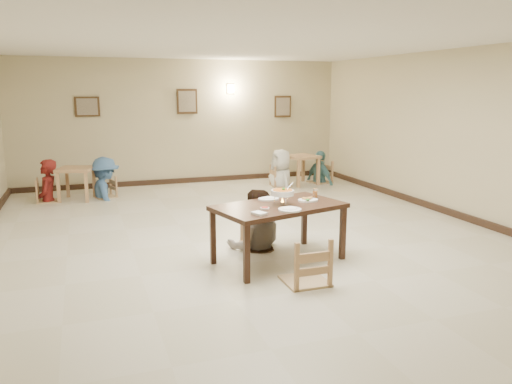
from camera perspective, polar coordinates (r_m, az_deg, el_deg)
name	(u,v)px	position (r m, az deg, el deg)	size (l,w,h in m)	color
floor	(248,238)	(7.86, -0.93, -5.24)	(10.00, 10.00, 0.00)	beige
ceiling	(247,39)	(7.56, -1.01, 17.08)	(10.00, 10.00, 0.00)	silver
wall_back	(183,122)	(12.40, -8.32, 7.90)	(10.00, 10.00, 0.00)	#C1B48C
wall_right	(462,135)	(9.60, 22.48, 6.08)	(10.00, 10.00, 0.00)	#C1B48C
baseboard_back	(185,180)	(12.54, -8.10, 1.31)	(8.00, 0.06, 0.12)	black
baseboard_right	(454,214)	(9.80, 21.69, -2.31)	(0.06, 10.00, 0.12)	black
picture_a	(87,107)	(12.11, -18.73, 9.22)	(0.55, 0.04, 0.45)	#372413
picture_b	(187,101)	(12.35, -7.88, 10.22)	(0.50, 0.04, 0.60)	#372413
picture_c	(283,107)	(13.09, 3.08, 9.73)	(0.45, 0.04, 0.55)	#372413
wall_sconce	(231,89)	(12.62, -2.92, 11.70)	(0.16, 0.05, 0.22)	#FFD88C
main_table	(279,211)	(6.63, 2.64, -2.13)	(1.86, 1.34, 0.79)	#371F15
chair_far	(254,216)	(7.37, -0.20, -2.71)	(0.43, 0.43, 0.91)	tan
chair_near	(306,239)	(5.97, 5.71, -5.34)	(0.51, 0.51, 1.10)	tan
main_diner	(255,189)	(7.17, -0.08, 0.31)	(0.85, 0.66, 1.75)	gray
curry_warmer	(283,193)	(6.58, 3.05, -0.09)	(0.34, 0.30, 0.27)	silver
rice_plate_far	(269,199)	(6.89, 1.45, -0.77)	(0.30, 0.30, 0.07)	white
rice_plate_near	(290,209)	(6.30, 3.88, -2.00)	(0.29, 0.29, 0.07)	white
fried_plate	(308,200)	(6.84, 5.97, -0.87)	(0.28, 0.28, 0.06)	white
chili_dish	(265,208)	(6.36, 1.01, -1.86)	(0.12, 0.12, 0.02)	white
napkin_cutlery	(259,213)	(6.08, 0.38, -2.46)	(0.21, 0.27, 0.03)	white
drink_glass	(315,194)	(7.04, 6.76, -0.19)	(0.07, 0.07, 0.13)	white
bg_table_left	(76,174)	(11.08, -19.89, 1.95)	(0.85, 0.85, 0.69)	tan
bg_table_right	(301,161)	(12.20, 5.18, 3.56)	(0.86, 0.86, 0.71)	tan
bg_chair_ll	(47,180)	(11.12, -22.80, 1.27)	(0.43, 0.43, 0.92)	tan
bg_chair_lr	(105,178)	(11.17, -16.92, 1.58)	(0.40, 0.40, 0.86)	tan
bg_chair_rl	(281,167)	(11.95, 2.88, 2.91)	(0.45, 0.45, 0.95)	tan
bg_chair_rr	(320,162)	(12.49, 7.36, 3.41)	(0.49, 0.49, 1.04)	tan
bg_diner_a	(45,160)	(11.06, -22.97, 3.44)	(0.64, 0.42, 1.76)	maroon
bg_diner_b	(103,157)	(11.11, -17.06, 3.84)	(1.13, 0.65, 1.75)	#41699A
bg_diner_c	(281,149)	(11.89, 2.90, 4.90)	(0.87, 0.57, 1.78)	silver
bg_diner_d	(321,151)	(12.45, 7.39, 4.69)	(0.94, 0.39, 1.60)	teal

